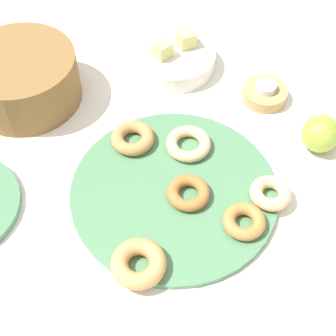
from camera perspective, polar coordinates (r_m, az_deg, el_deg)
name	(u,v)px	position (r m, az deg, el deg)	size (l,w,h in m)	color
ground_plane	(174,193)	(0.98, 0.66, -2.81)	(2.40, 2.40, 0.00)	white
donut_plate	(174,191)	(0.97, 0.66, -2.60)	(0.39, 0.39, 0.01)	#4C7F56
donut_0	(188,193)	(0.95, 2.29, -2.78)	(0.08, 0.08, 0.02)	#AD6B33
donut_1	(133,138)	(1.03, -3.95, 3.34)	(0.09, 0.09, 0.03)	#C6844C
donut_2	(139,263)	(0.87, -3.29, -10.55)	(0.09, 0.09, 0.03)	tan
donut_3	(188,144)	(1.02, 2.28, 2.71)	(0.09, 0.09, 0.02)	#EABC84
donut_4	(270,193)	(0.97, 11.31, -2.76)	(0.08, 0.08, 0.02)	#EABC84
donut_5	(244,221)	(0.92, 8.45, -5.89)	(0.08, 0.08, 0.02)	#BC7A3D
candle_holder	(265,94)	(1.15, 10.70, 8.08)	(0.10, 0.10, 0.03)	tan
tealight	(266,87)	(1.13, 10.86, 8.83)	(0.04, 0.04, 0.01)	silver
basket	(23,79)	(1.15, -15.86, 9.54)	(0.24, 0.24, 0.11)	brown
fruit_bowl	(175,59)	(1.20, 0.80, 11.97)	(0.18, 0.18, 0.04)	silver
melon_chunk_left	(162,50)	(1.17, -0.67, 13.03)	(0.04, 0.04, 0.04)	#DBD67A
melon_chunk_right	(186,39)	(1.20, 2.03, 14.15)	(0.04, 0.04, 0.04)	#DBD67A
apple	(321,134)	(1.06, 16.65, 3.62)	(0.08, 0.08, 0.08)	#93AD38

